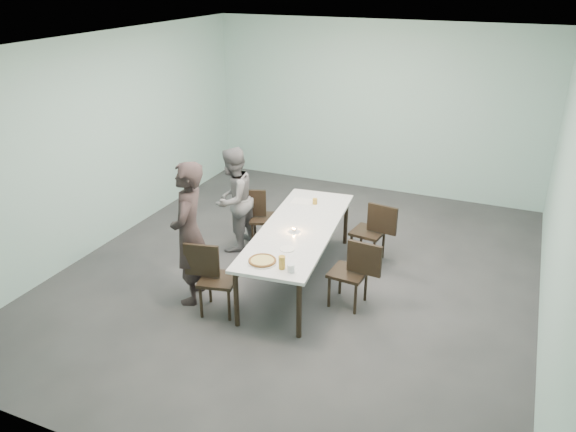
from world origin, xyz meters
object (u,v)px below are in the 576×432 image
at_px(table, 298,232).
at_px(chair_far_left, 259,214).
at_px(side_plate, 287,249).
at_px(beer_glass, 282,263).
at_px(diner_far, 233,199).
at_px(chair_near_right, 355,269).
at_px(pizza, 262,261).
at_px(water_tumbler, 291,268).
at_px(tealight, 294,230).
at_px(chair_near_left, 211,274).
at_px(amber_tumbler, 315,201).
at_px(chair_far_right, 374,229).
at_px(diner_near, 189,233).

distance_m(table, chair_far_left, 1.16).
distance_m(table, side_plate, 0.62).
bearing_deg(beer_glass, diner_far, 133.28).
bearing_deg(chair_far_left, chair_near_right, -50.71).
height_order(chair_near_right, side_plate, chair_near_right).
distance_m(diner_far, pizza, 1.90).
xyz_separation_m(chair_far_left, water_tumbler, (1.26, -1.78, 0.29)).
bearing_deg(tealight, beer_glass, -75.20).
relative_size(beer_glass, tealight, 2.68).
relative_size(diner_far, water_tumbler, 16.88).
xyz_separation_m(side_plate, beer_glass, (0.13, -0.44, 0.07)).
height_order(chair_near_left, water_tumbler, chair_near_left).
bearing_deg(chair_near_right, water_tumbler, 61.27).
bearing_deg(pizza, amber_tumbler, 91.95).
bearing_deg(side_plate, table, 100.13).
xyz_separation_m(diner_far, water_tumbler, (1.56, -1.56, 0.04)).
distance_m(diner_far, beer_glass, 2.11).
bearing_deg(chair_near_right, chair_far_right, -80.75).
xyz_separation_m(chair_far_right, pizza, (-0.79, -1.88, 0.27)).
bearing_deg(chair_far_right, diner_near, 53.34).
relative_size(table, water_tumbler, 29.77).
height_order(chair_near_left, amber_tumbler, chair_near_left).
bearing_deg(tealight, chair_near_right, -11.82).
xyz_separation_m(chair_far_left, chair_near_right, (1.76, -1.02, 0.00)).
bearing_deg(amber_tumbler, diner_far, -163.59).
bearing_deg(table, diner_far, 158.13).
height_order(side_plate, tealight, tealight).
distance_m(chair_far_right, side_plate, 1.64).
relative_size(table, pizza, 7.88).
bearing_deg(tealight, diner_far, 152.81).
relative_size(table, chair_near_right, 3.08).
distance_m(tealight, amber_tumbler, 0.95).
relative_size(chair_far_right, side_plate, 4.83).
bearing_deg(water_tumbler, table, 108.23).
xyz_separation_m(chair_near_left, water_tumbler, (1.01, 0.01, 0.29)).
bearing_deg(pizza, chair_near_right, 38.10).
height_order(diner_near, pizza, diner_near).
height_order(diner_far, side_plate, diner_far).
bearing_deg(diner_far, chair_near_left, 23.26).
relative_size(table, beer_glass, 17.86).
bearing_deg(water_tumbler, chair_far_right, 78.15).
bearing_deg(chair_near_right, beer_glass, 54.48).
distance_m(chair_near_left, amber_tumbler, 2.01).
height_order(chair_far_right, beer_glass, beer_glass).
bearing_deg(diner_near, table, 115.10).
relative_size(chair_near_right, tealight, 15.54).
bearing_deg(water_tumbler, tealight, 110.89).
distance_m(side_plate, beer_glass, 0.47).
bearing_deg(tealight, pizza, -91.26).
bearing_deg(chair_near_left, amber_tumbler, 60.71).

